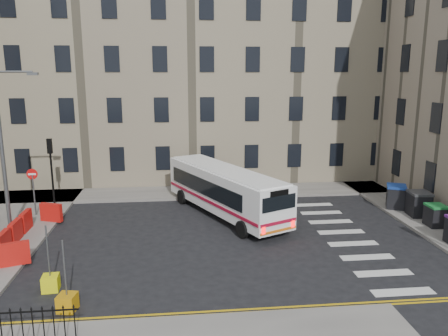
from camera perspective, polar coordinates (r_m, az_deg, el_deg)
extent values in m
plane|color=black|center=(22.26, 5.61, -9.06)|extent=(120.00, 120.00, 0.00)
cube|color=slate|center=(30.02, -9.07, -3.32)|extent=(36.00, 3.20, 0.15)
cube|color=slate|center=(28.84, 21.81, -4.73)|extent=(2.40, 26.00, 0.15)
cube|color=gray|center=(35.88, -10.59, 11.98)|extent=(38.00, 10.50, 16.00)
cylinder|color=black|center=(28.58, -21.50, -1.37)|extent=(0.12, 0.12, 3.20)
cube|color=black|center=(28.19, -21.82, 2.68)|extent=(0.28, 0.22, 0.90)
cylinder|color=#595B5E|center=(24.24, -26.97, 1.61)|extent=(0.20, 0.20, 8.00)
cylinder|color=#595B5E|center=(26.96, -23.55, -3.22)|extent=(0.08, 0.08, 2.40)
cube|color=red|center=(26.62, -23.83, -0.10)|extent=(0.60, 0.04, 0.60)
cube|color=red|center=(22.12, -26.85, -8.73)|extent=(0.25, 1.25, 1.00)
cube|color=red|center=(23.44, -25.57, -7.45)|extent=(0.25, 1.25, 1.00)
cube|color=red|center=(24.78, -24.44, -6.30)|extent=(0.25, 1.25, 1.00)
cube|color=red|center=(25.70, -21.64, -5.41)|extent=(1.26, 0.66, 1.00)
cube|color=red|center=(20.68, -25.74, -10.06)|extent=(1.26, 0.66, 1.00)
cube|color=white|center=(25.05, 0.10, -2.76)|extent=(6.27, 9.91, 2.25)
cube|color=black|center=(24.83, -2.68, -2.48)|extent=(3.45, 7.18, 0.90)
cube|color=black|center=(25.96, 1.72, -1.81)|extent=(3.45, 7.18, 0.90)
cube|color=black|center=(29.22, -4.99, -0.16)|extent=(1.82, 0.90, 0.99)
cube|color=black|center=(21.02, 7.21, -4.56)|extent=(1.82, 0.90, 0.72)
cube|color=maroon|center=(24.64, -2.17, -4.33)|extent=(4.20, 8.80, 0.16)
cube|color=maroon|center=(25.79, 2.26, -3.57)|extent=(4.20, 8.80, 0.16)
cube|color=#FF0C0C|center=(20.88, 5.18, -8.15)|extent=(0.20, 0.13, 0.36)
cube|color=#FF0C0C|center=(21.94, 8.99, -7.22)|extent=(0.20, 0.13, 0.36)
cylinder|color=black|center=(27.65, -5.52, -3.78)|extent=(0.61, 0.92, 0.90)
cylinder|color=black|center=(28.66, -1.47, -3.14)|extent=(0.61, 0.92, 0.90)
cylinder|color=black|center=(22.00, 2.40, -8.02)|extent=(0.61, 0.92, 0.90)
cylinder|color=black|center=(23.25, 7.05, -6.96)|extent=(0.61, 0.92, 0.90)
cube|color=black|center=(25.75, 25.90, -5.71)|extent=(0.89, 1.02, 1.04)
cube|color=#1B7B34|center=(25.59, 26.02, -4.48)|extent=(0.93, 1.07, 0.11)
cube|color=black|center=(27.13, 24.08, -4.42)|extent=(1.17, 1.31, 1.26)
cube|color=#333235|center=(26.96, 24.21, -3.00)|extent=(1.23, 1.37, 0.13)
cube|color=black|center=(28.19, 21.53, -3.61)|extent=(1.43, 1.51, 1.25)
cube|color=navy|center=(28.02, 21.64, -2.25)|extent=(1.50, 1.59, 0.13)
cube|color=#EBEB0D|center=(18.33, -21.70, -13.78)|extent=(0.65, 0.65, 0.60)
cube|color=#C1830B|center=(16.75, -19.78, -16.20)|extent=(0.70, 0.70, 0.60)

